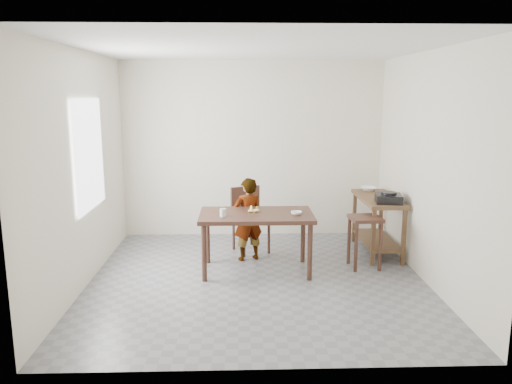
{
  "coord_description": "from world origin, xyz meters",
  "views": [
    {
      "loc": [
        -0.2,
        -5.7,
        2.21
      ],
      "look_at": [
        0.0,
        0.4,
        1.0
      ],
      "focal_mm": 35.0,
      "sensor_mm": 36.0,
      "label": 1
    }
  ],
  "objects_px": {
    "child": "(248,219)",
    "stool": "(364,242)",
    "prep_counter": "(377,225)",
    "dining_table": "(256,242)",
    "dining_chair": "(251,220)"
  },
  "relations": [
    {
      "from": "dining_table",
      "to": "dining_chair",
      "type": "relative_size",
      "value": 1.54
    },
    {
      "from": "dining_table",
      "to": "dining_chair",
      "type": "height_order",
      "value": "dining_chair"
    },
    {
      "from": "dining_chair",
      "to": "stool",
      "type": "distance_m",
      "value": 1.61
    },
    {
      "from": "child",
      "to": "prep_counter",
      "type": "bearing_deg",
      "value": 166.06
    },
    {
      "from": "dining_table",
      "to": "prep_counter",
      "type": "relative_size",
      "value": 1.17
    },
    {
      "from": "child",
      "to": "stool",
      "type": "bearing_deg",
      "value": 144.96
    },
    {
      "from": "prep_counter",
      "to": "stool",
      "type": "relative_size",
      "value": 1.79
    },
    {
      "from": "prep_counter",
      "to": "dining_chair",
      "type": "xyz_separation_m",
      "value": [
        -1.77,
        0.1,
        0.05
      ]
    },
    {
      "from": "stool",
      "to": "prep_counter",
      "type": "bearing_deg",
      "value": 61.47
    },
    {
      "from": "prep_counter",
      "to": "dining_chair",
      "type": "height_order",
      "value": "dining_chair"
    },
    {
      "from": "child",
      "to": "dining_table",
      "type": "bearing_deg",
      "value": 80.64
    },
    {
      "from": "stool",
      "to": "dining_table",
      "type": "bearing_deg",
      "value": -175.98
    },
    {
      "from": "prep_counter",
      "to": "dining_chair",
      "type": "distance_m",
      "value": 1.77
    },
    {
      "from": "prep_counter",
      "to": "child",
      "type": "bearing_deg",
      "value": -172.15
    },
    {
      "from": "child",
      "to": "stool",
      "type": "xyz_separation_m",
      "value": [
        1.49,
        -0.35,
        -0.22
      ]
    }
  ]
}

